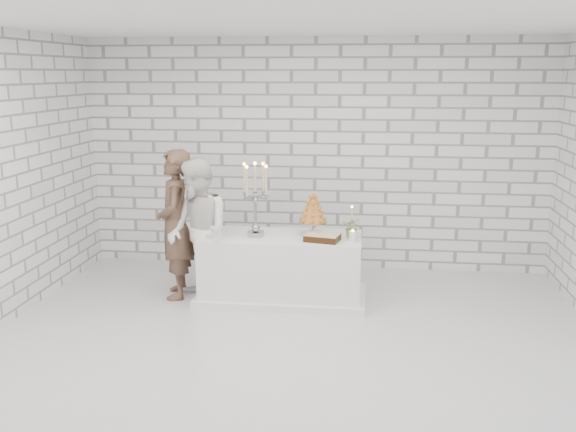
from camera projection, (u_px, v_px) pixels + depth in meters
The scene contains 13 objects.
ground at pixel (293, 342), 6.11m from camera, with size 6.00×5.00×0.01m, color silver.
ceiling at pixel (294, 20), 5.44m from camera, with size 6.00×5.00×0.01m, color white.
wall_back at pixel (315, 155), 8.20m from camera, with size 6.00×0.01×3.00m, color white.
wall_front at pixel (242, 275), 3.36m from camera, with size 6.00×0.01×3.00m, color white.
cake_table at pixel (282, 267), 7.20m from camera, with size 1.80×0.80×0.75m, color white.
groom at pixel (175, 224), 7.19m from camera, with size 0.63×0.41×1.72m, color brown.
bride at pixel (198, 232), 6.99m from camera, with size 0.80×0.62×1.65m, color white.
candelabra at pixel (255, 199), 7.00m from camera, with size 0.34×0.34×0.85m, color #95949D, non-canonical shape.
croquembouche at pixel (313, 214), 7.09m from camera, with size 0.32×0.32×0.50m, color #AA5F22, non-canonical shape.
chocolate_cake at pixel (322, 237), 6.90m from camera, with size 0.36×0.26×0.08m, color black.
pillar_candle at pixel (353, 237), 6.85m from camera, with size 0.08×0.08×0.12m, color white.
extra_taper at pixel (352, 221), 7.11m from camera, with size 0.06×0.06×0.32m, color beige.
flowers at pixel (352, 227), 7.01m from camera, with size 0.21×0.19×0.24m, color olive.
Camera 1 is at (0.63, -5.65, 2.55)m, focal length 39.27 mm.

